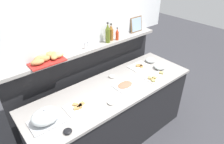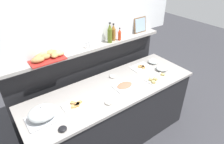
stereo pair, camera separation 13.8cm
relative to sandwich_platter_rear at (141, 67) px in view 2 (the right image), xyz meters
name	(u,v)px [view 2 (the right image)]	position (x,y,z in m)	size (l,w,h in m)	color
ground_plane	(91,114)	(-0.63, 0.44, -0.91)	(12.00, 12.00, 0.00)	#38383D
buffet_counter	(112,115)	(-0.63, -0.16, -0.46)	(2.23, 0.74, 0.90)	black
back_ledge_unit	(91,83)	(-0.63, 0.39, -0.24)	(2.28, 0.22, 1.28)	black
sandwich_platter_rear	(141,67)	(0.00, 0.00, 0.00)	(0.29, 0.19, 0.04)	white
sandwich_platter_side	(157,79)	(-0.04, -0.35, 0.00)	(0.31, 0.18, 0.04)	white
sandwich_platter_front	(77,104)	(-1.13, -0.19, 0.00)	(0.33, 0.21, 0.04)	white
cold_cuts_platter	(125,86)	(-0.48, -0.22, 0.00)	(0.28, 0.20, 0.02)	silver
serving_cloche	(43,113)	(-1.50, -0.18, 0.06)	(0.34, 0.24, 0.17)	#B7BABF
glass_bowl_large	(153,62)	(0.24, 0.00, 0.02)	(0.14, 0.14, 0.06)	silver
glass_bowl_medium	(162,68)	(0.19, -0.22, 0.02)	(0.16, 0.16, 0.06)	silver
condiment_bowl_red	(63,129)	(-1.40, -0.43, 0.01)	(0.08, 0.08, 0.03)	black
condiment_bowl_dark	(112,76)	(-0.48, 0.04, 0.01)	(0.08, 0.08, 0.03)	silver
condiment_bowl_teal	(108,102)	(-0.83, -0.37, 0.00)	(0.08, 0.08, 0.03)	silver
olive_oil_bottle	(110,34)	(-0.34, 0.30, 0.49)	(0.06, 0.06, 0.28)	#56661E
vinegar_bottle_amber	(113,33)	(-0.26, 0.33, 0.47)	(0.06, 0.06, 0.24)	#8E5B23
hot_sauce_bottle	(120,35)	(-0.18, 0.28, 0.45)	(0.04, 0.04, 0.18)	red
salt_shaker	(87,45)	(-0.69, 0.31, 0.41)	(0.03, 0.03, 0.09)	white
pepper_shaker	(90,44)	(-0.65, 0.31, 0.41)	(0.03, 0.03, 0.09)	white
bread_basket	(48,56)	(-1.20, 0.32, 0.41)	(0.41, 0.26, 0.08)	#B2231E
framed_picture	(140,25)	(0.26, 0.35, 0.48)	(0.23, 0.05, 0.23)	brown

